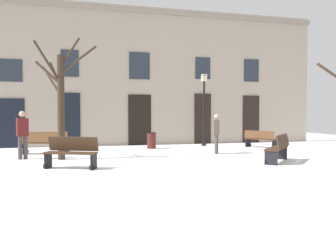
# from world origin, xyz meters

# --- Properties ---
(ground_plane) EXTENTS (32.18, 32.18, 0.00)m
(ground_plane) POSITION_xyz_m (0.00, 0.00, 0.00)
(ground_plane) COLOR white
(building_facade) EXTENTS (20.11, 0.60, 7.20)m
(building_facade) POSITION_xyz_m (-0.01, 7.88, 3.64)
(building_facade) COLOR tan
(building_facade) RESTS_ON ground
(tree_center) EXTENTS (2.19, 1.53, 4.36)m
(tree_center) POSITION_xyz_m (-3.65, 2.70, 2.16)
(tree_center) COLOR #382B1E
(tree_center) RESTS_ON ground
(streetlamp) EXTENTS (0.30, 0.30, 3.71)m
(streetlamp) POSITION_xyz_m (3.12, 6.40, 2.27)
(streetlamp) COLOR black
(streetlamp) RESTS_ON ground
(litter_bin) EXTENTS (0.45, 0.45, 0.75)m
(litter_bin) POSITION_xyz_m (0.27, 5.74, 0.38)
(litter_bin) COLOR #4C1E19
(litter_bin) RESTS_ON ground
(bench_by_litter_bin) EXTENTS (1.55, 1.59, 0.94)m
(bench_by_litter_bin) POSITION_xyz_m (3.51, 0.19, 0.49)
(bench_by_litter_bin) COLOR #3D2819
(bench_by_litter_bin) RESTS_ON ground
(bench_facing_shops) EXTENTS (1.62, 1.06, 0.95)m
(bench_facing_shops) POSITION_xyz_m (-3.24, 0.48, 0.49)
(bench_facing_shops) COLOR #3D2819
(bench_facing_shops) RESTS_ON ground
(bench_near_lamp) EXTENTS (1.89, 0.88, 0.92)m
(bench_near_lamp) POSITION_xyz_m (-4.34, 4.55, 0.47)
(bench_near_lamp) COLOR brown
(bench_near_lamp) RESTS_ON ground
(bench_back_to_back_right) EXTENTS (1.10, 1.65, 0.83)m
(bench_back_to_back_right) POSITION_xyz_m (5.36, 4.70, 0.43)
(bench_back_to_back_right) COLOR #51331E
(bench_back_to_back_right) RESTS_ON ground
(person_strolling) EXTENTS (0.33, 0.43, 1.62)m
(person_strolling) POSITION_xyz_m (2.40, 2.95, 0.89)
(person_strolling) COLOR #403D3A
(person_strolling) RESTS_ON ground
(person_by_shop_door) EXTENTS (0.43, 0.35, 1.73)m
(person_by_shop_door) POSITION_xyz_m (-4.99, 3.10, 0.96)
(person_by_shop_door) COLOR #403D3A
(person_by_shop_door) RESTS_ON ground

